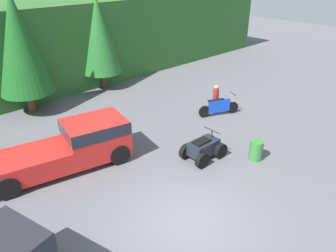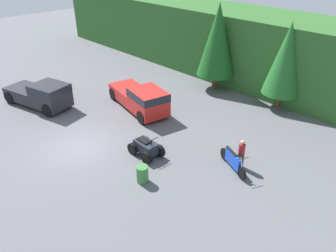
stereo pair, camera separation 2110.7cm
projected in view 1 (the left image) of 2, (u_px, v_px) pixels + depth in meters
ground_plane at (189, 221)px, 10.82m from camera, size 80.00×80.00×0.00m
hillside_backdrop at (1, 52)px, 20.01m from camera, size 44.00×6.00×5.42m
tree_left at (19, 44)px, 17.05m from camera, size 2.87×2.87×6.53m
tree_mid_left at (99, 35)px, 20.82m from camera, size 2.60×2.60×5.90m
pickup_truck_red at (74, 145)px, 13.42m from camera, size 5.79×3.03×1.83m
dirt_bike at (219, 107)px, 18.09m from camera, size 2.24×1.15×1.18m
quad_atv at (203, 149)px, 14.11m from camera, size 1.86×1.22×1.20m
rider_person at (216, 98)px, 18.29m from camera, size 0.47×0.47×1.61m
steel_barrel at (256, 150)px, 14.06m from camera, size 0.58×0.58×0.88m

